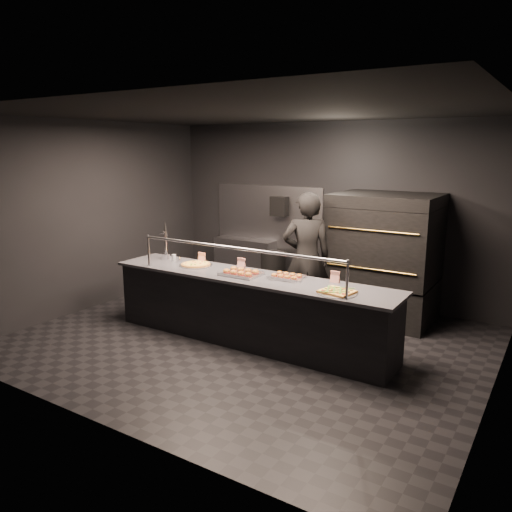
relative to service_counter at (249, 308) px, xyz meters
name	(u,v)px	position (x,y,z in m)	size (l,w,h in m)	color
room	(249,232)	(-0.02, 0.05, 1.03)	(6.04, 6.00, 3.00)	black
service_counter	(249,308)	(0.00, 0.00, 0.00)	(4.10, 0.78, 1.37)	black
pizza_oven	(384,257)	(1.20, 1.90, 0.50)	(1.50, 1.23, 1.91)	black
prep_shelf	(245,262)	(-1.60, 2.32, -0.01)	(1.20, 0.35, 0.90)	#99999E
towel_dispenser	(280,206)	(-0.90, 2.39, 1.09)	(0.30, 0.20, 0.35)	black
fire_extinguisher	(307,236)	(-0.35, 2.40, 0.60)	(0.14, 0.14, 0.51)	#B2B2B7
beer_tap	(166,248)	(-1.60, 0.16, 0.62)	(0.15, 0.22, 0.58)	silver
round_pizza	(196,264)	(-0.95, 0.07, 0.47)	(0.48, 0.48, 0.03)	silver
slider_tray_a	(241,273)	(-0.10, -0.03, 0.49)	(0.51, 0.38, 0.08)	silver
slider_tray_b	(287,277)	(0.50, 0.13, 0.48)	(0.49, 0.42, 0.07)	silver
square_pizza	(337,292)	(1.32, -0.15, 0.47)	(0.46, 0.46, 0.05)	silver
condiment_jar	(176,258)	(-1.37, 0.11, 0.50)	(0.16, 0.06, 0.10)	silver
tent_cards	(256,265)	(-0.07, 0.28, 0.53)	(2.23, 0.04, 0.15)	white
trash_bin	(273,272)	(-0.90, 2.18, -0.09)	(0.45, 0.45, 0.75)	black
worker	(306,258)	(0.29, 1.12, 0.51)	(0.72, 0.47, 1.96)	black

